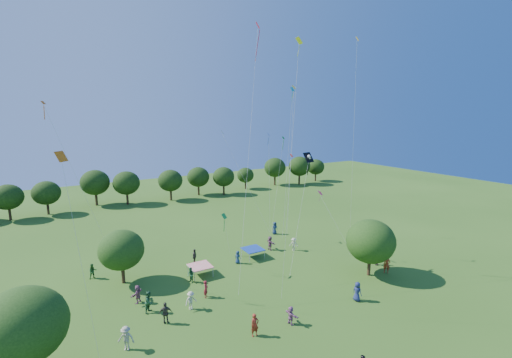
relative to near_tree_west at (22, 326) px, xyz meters
The scene contains 38 objects.
near_tree_west is the anchor object (origin of this frame).
near_tree_north 13.10m from the near_tree_west, 55.55° to the left, with size 4.35×4.35×5.42m.
near_tree_east 29.74m from the near_tree_west, ahead, with size 4.97×4.97×5.96m.
treeline 46.03m from the near_tree_west, 70.05° to the left, with size 88.01×8.77×6.77m.
tent_red_stripe 17.07m from the near_tree_west, 29.95° to the left, with size 2.20×2.20×1.10m.
tent_blue 23.78m from the near_tree_west, 23.88° to the left, with size 2.20×2.20×1.10m.
crowd_person_0 25.26m from the near_tree_west, ahead, with size 0.87×0.47×1.77m, color navy.
crowd_person_1 14.33m from the near_tree_west, 16.66° to the left, with size 0.60×0.39×1.62m, color maroon.
crowd_person_2 14.55m from the near_tree_west, 69.85° to the left, with size 0.78×0.42×1.58m, color #2A5D28.
crowd_person_3 28.57m from the near_tree_west, 18.12° to the left, with size 1.06×0.48×1.62m, color #BBB996.
crowd_person_4 19.18m from the near_tree_west, 37.09° to the left, with size 1.00×0.46×1.71m, color #453937.
crowd_person_5 26.93m from the near_tree_west, 23.11° to the left, with size 1.64×0.59×1.76m, color #824C6B.
crowd_person_6 21.55m from the near_tree_west, 25.05° to the left, with size 0.72×0.39×1.46m, color navy.
crowd_person_7 31.92m from the near_tree_west, ahead, with size 0.71×0.46×1.91m, color #9C381C.
crowd_person_8 15.43m from the near_tree_west, 29.30° to the left, with size 0.78×0.42×1.58m, color #2A6436.
crowd_person_9 6.52m from the near_tree_west, ahead, with size 1.18×0.53×1.81m, color #A6A385.
crowd_person_10 9.78m from the near_tree_west, 11.87° to the left, with size 1.05×0.48×1.79m, color #3D3831.
crowd_person_11 18.20m from the near_tree_west, 10.56° to the right, with size 1.41×0.50×1.51m, color #975887.
crowd_person_12 32.21m from the near_tree_west, 27.94° to the left, with size 0.86×0.47×1.75m, color navy.
crowd_person_13 15.05m from the near_tree_west, 12.10° to the right, with size 0.66×0.43×1.78m, color maroon.
crowd_person_14 9.85m from the near_tree_west, 26.87° to the left, with size 0.93×0.50×1.88m, color #22502D.
crowd_person_15 12.25m from the near_tree_west, 13.66° to the left, with size 1.07×0.48×1.64m, color beige.
crowd_person_16 32.56m from the near_tree_west, ahead, with size 1.00×0.45×1.70m, color #38342D.
crowd_person_17 10.50m from the near_tree_west, 38.57° to the left, with size 1.52×0.54×1.63m, color #89506C.
pirate_kite 27.28m from the near_tree_west, 10.63° to the left, with size 5.59×4.14×11.26m.
red_high_kite 26.68m from the near_tree_west, 18.02° to the left, with size 6.47×7.45×24.24m.
small_kite_0 8.75m from the near_tree_west, ahead, with size 1.29×2.32×13.03m.
small_kite_1 30.75m from the near_tree_west, ahead, with size 2.20×1.70×22.25m.
small_kite_2 35.54m from the near_tree_west, 24.79° to the left, with size 3.64×3.99×19.09m.
small_kite_3 18.86m from the near_tree_west, 24.13° to the left, with size 1.94×2.42×5.24m.
small_kite_4 29.81m from the near_tree_west, 26.52° to the left, with size 0.47×0.76×12.95m.
small_kite_5 28.91m from the near_tree_west, 10.32° to the left, with size 1.92×4.12×6.77m.
small_kite_6 29.02m from the near_tree_west, 36.55° to the left, with size 4.79×4.97×13.29m.
small_kite_7 30.05m from the near_tree_west, 19.07° to the left, with size 0.63×1.76×18.25m.
small_kite_8 27.57m from the near_tree_west, 18.00° to the left, with size 0.85×2.81×10.88m.
small_kite_9 15.59m from the near_tree_west, 73.90° to the left, with size 5.07×1.70×16.34m.
small_kite_10 23.09m from the near_tree_west, ahead, with size 1.47×0.65×20.84m.
small_kite_11 33.39m from the near_tree_west, 27.03° to the left, with size 3.69×2.68×12.32m.
Camera 1 is at (-14.84, -10.99, 16.35)m, focal length 24.00 mm.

